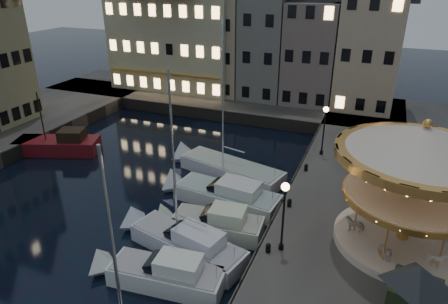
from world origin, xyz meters
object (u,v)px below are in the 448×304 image
at_px(motorboat_e, 222,194).
at_px(motorboat_c, 182,241).
at_px(carousel, 418,166).
at_px(motorboat_f, 226,168).
at_px(bollard_b, 268,247).
at_px(motorboat_d, 211,223).
at_px(motorboat_b, 159,274).
at_px(ticket_kiosk, 416,288).
at_px(bollard_d, 306,167).
at_px(streetlamp_b, 284,207).
at_px(bollard_c, 289,202).
at_px(streetlamp_c, 325,124).
at_px(red_fishing_boat, 59,145).

bearing_deg(motorboat_e, motorboat_c, -91.27).
relative_size(motorboat_c, carousel, 1.32).
xyz_separation_m(motorboat_e, motorboat_f, (-1.39, 4.21, -0.11)).
bearing_deg(bollard_b, motorboat_d, 153.29).
xyz_separation_m(motorboat_b, ticket_kiosk, (12.04, 0.49, 2.81)).
bearing_deg(motorboat_f, bollard_d, 4.32).
height_order(motorboat_b, motorboat_c, motorboat_c).
bearing_deg(bollard_b, streetlamp_b, 39.81).
xyz_separation_m(bollard_b, bollard_d, (0.00, 10.50, 0.00)).
bearing_deg(motorboat_d, motorboat_b, -97.64).
height_order(motorboat_c, motorboat_d, motorboat_c).
bearing_deg(motorboat_f, bollard_c, -37.85).
xyz_separation_m(streetlamp_c, motorboat_c, (-5.79, -14.21, -3.34)).
height_order(motorboat_f, carousel, motorboat_f).
distance_m(motorboat_e, ticket_kiosk, 14.96).
relative_size(bollard_d, ticket_kiosk, 0.16).
bearing_deg(carousel, bollard_d, 134.08).
height_order(motorboat_e, ticket_kiosk, ticket_kiosk).
xyz_separation_m(motorboat_e, carousel, (11.84, -2.31, 5.57)).
xyz_separation_m(streetlamp_c, red_fishing_boat, (-22.88, -5.65, -3.32)).
relative_size(motorboat_d, carousel, 0.80).
bearing_deg(bollard_d, streetlamp_c, 80.27).
bearing_deg(motorboat_e, ticket_kiosk, -34.99).
height_order(bollard_d, carousel, carousel).
xyz_separation_m(motorboat_f, red_fishing_boat, (-15.83, -1.67, 0.17)).
height_order(streetlamp_c, motorboat_b, streetlamp_c).
distance_m(motorboat_c, ticket_kiosk, 12.71).
height_order(bollard_b, ticket_kiosk, ticket_kiosk).
height_order(bollard_c, motorboat_b, motorboat_b).
xyz_separation_m(bollard_b, ticket_kiosk, (6.98, -2.62, 1.85)).
xyz_separation_m(bollard_b, motorboat_f, (-6.45, 10.01, -1.07)).
height_order(bollard_c, bollard_d, same).
bearing_deg(motorboat_c, bollard_b, 2.27).
relative_size(motorboat_e, carousel, 1.02).
xyz_separation_m(bollard_c, ticket_kiosk, (6.98, -7.62, 1.85)).
distance_m(bollard_d, carousel, 10.79).
bearing_deg(streetlamp_c, motorboat_d, -112.76).
bearing_deg(motorboat_b, streetlamp_b, 32.46).
bearing_deg(carousel, ticket_kiosk, -88.19).
xyz_separation_m(bollard_c, bollard_d, (0.00, 5.50, 0.00)).
height_order(streetlamp_b, carousel, carousel).
height_order(motorboat_e, motorboat_f, motorboat_f).
distance_m(streetlamp_b, motorboat_c, 6.72).
height_order(motorboat_c, carousel, motorboat_c).
relative_size(bollard_c, motorboat_c, 0.05).
distance_m(motorboat_c, motorboat_d, 2.54).
xyz_separation_m(streetlamp_b, motorboat_d, (-4.95, 1.69, -3.38)).
height_order(red_fishing_boat, carousel, carousel).
bearing_deg(streetlamp_b, bollard_c, 97.59).
distance_m(streetlamp_c, ticket_kiosk, 17.81).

